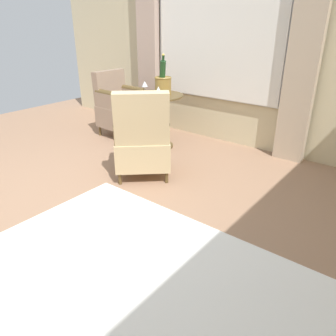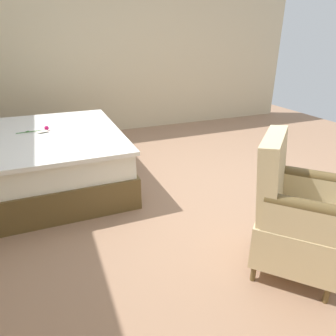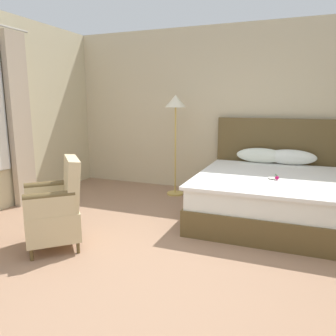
{
  "view_description": "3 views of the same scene",
  "coord_description": "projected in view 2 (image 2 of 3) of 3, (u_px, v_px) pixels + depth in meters",
  "views": [
    {
      "loc": [
        1.25,
        2.35,
        1.61
      ],
      "look_at": [
        -0.66,
        0.83,
        0.49
      ],
      "focal_mm": 35.0,
      "sensor_mm": 36.0,
      "label": 1
    },
    {
      "loc": [
        -2.45,
        1.53,
        1.55
      ],
      "look_at": [
        -0.26,
        0.63,
        0.51
      ],
      "focal_mm": 32.0,
      "sensor_mm": 36.0,
      "label": 2
    },
    {
      "loc": [
        1.18,
        -2.62,
        1.57
      ],
      "look_at": [
        -0.25,
        1.04,
        0.77
      ],
      "focal_mm": 35.0,
      "sensor_mm": 36.0,
      "label": 3
    }
  ],
  "objects": [
    {
      "name": "ground_plane",
      "position": [
        213.0,
        194.0,
        3.23
      ],
      "size": [
        7.52,
        7.52,
        0.0
      ],
      "primitive_type": "plane",
      "color": "#9B765B"
    },
    {
      "name": "wall_far_side",
      "position": [
        133.0,
        47.0,
        5.07
      ],
      "size": [
        0.12,
        6.14,
        2.82
      ],
      "color": "beige",
      "rests_on": "ground"
    },
    {
      "name": "bed",
      "position": [
        14.0,
        160.0,
        3.2
      ],
      "size": [
        1.92,
        2.15,
        1.3
      ],
      "color": "brown",
      "rests_on": "ground"
    },
    {
      "name": "armchair_by_window",
      "position": [
        293.0,
        216.0,
        2.05
      ],
      "size": [
        0.8,
        0.8,
        0.98
      ],
      "color": "brown",
      "rests_on": "ground"
    }
  ]
}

